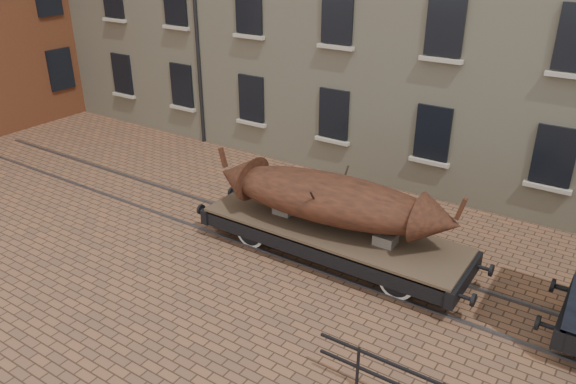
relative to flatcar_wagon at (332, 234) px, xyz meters
The scene contains 4 objects.
ground 0.80m from the flatcar_wagon, behind, with size 90.00×90.00×0.00m, color brown.
rail_track 0.77m from the flatcar_wagon, behind, with size 30.00×1.52×0.06m.
flatcar_wagon is the anchor object (origin of this frame).
iron_boat 1.02m from the flatcar_wagon, behind, with size 6.68×2.31×1.60m.
Camera 1 is at (6.36, -11.20, 7.93)m, focal length 35.00 mm.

